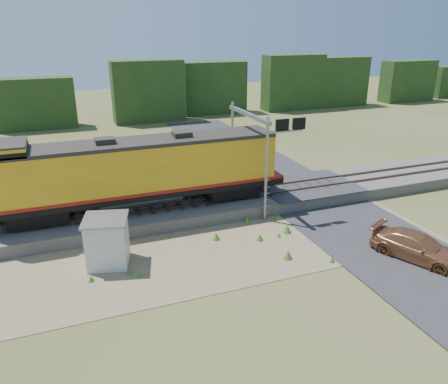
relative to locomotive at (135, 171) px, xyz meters
name	(u,v)px	position (x,y,z in m)	size (l,w,h in m)	color
ground	(253,248)	(5.32, -6.00, -3.34)	(140.00, 140.00, 0.00)	#475123
ballast	(216,204)	(5.32, 0.00, -2.94)	(70.00, 5.00, 0.80)	slate
rails	(216,197)	(5.32, 0.00, -2.46)	(70.00, 1.54, 0.16)	brown
dirt_shoulder	(217,250)	(3.32, -5.50, -3.32)	(26.00, 8.00, 0.03)	#8C7754
road	(349,223)	(12.32, -5.26, -3.25)	(7.00, 66.00, 0.86)	#38383A
tree_line_north	(132,97)	(5.32, 32.00, -0.27)	(130.00, 3.00, 6.50)	#1C3E16
weed_clumps	(193,259)	(1.82, -5.90, -3.34)	(15.00, 6.20, 0.56)	#3E7621
locomotive	(135,171)	(0.00, 0.00, 0.00)	(18.67, 2.85, 4.82)	black
shed	(107,241)	(-2.43, -4.82, -2.02)	(2.67, 2.67, 2.61)	silver
signal_gantry	(257,136)	(7.92, -0.65, 1.70)	(2.65, 6.20, 6.69)	gray
car	(417,247)	(12.96, -10.19, -2.63)	(1.98, 4.87, 1.41)	#A4643C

